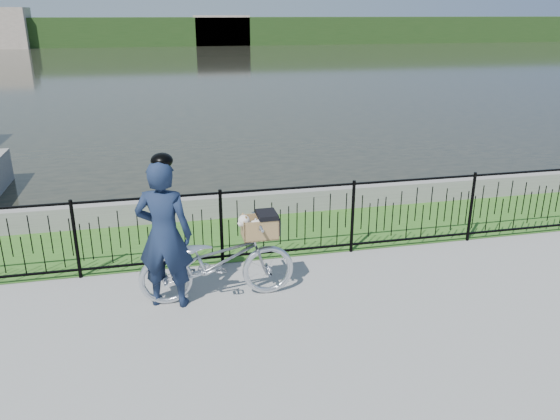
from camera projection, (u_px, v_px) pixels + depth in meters
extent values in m
plane|color=gray|center=(319.00, 310.00, 6.81)|extent=(120.00, 120.00, 0.00)
cube|color=#34651F|center=(275.00, 233.00, 9.19)|extent=(60.00, 2.00, 0.01)
plane|color=#26271E|center=(180.00, 67.00, 37.06)|extent=(120.00, 120.00, 0.00)
cube|color=gray|center=(263.00, 203.00, 10.04)|extent=(60.00, 0.30, 0.40)
cube|color=#244118|center=(167.00, 31.00, 61.30)|extent=(120.00, 6.00, 3.00)
cube|color=#AE9C8C|center=(221.00, 30.00, 61.14)|extent=(6.00, 3.00, 3.20)
imported|color=silver|center=(217.00, 261.00, 6.94)|extent=(1.98, 0.69, 1.04)
cube|color=black|center=(260.00, 237.00, 6.96)|extent=(0.38, 0.18, 0.02)
cube|color=olive|center=(260.00, 236.00, 6.96)|extent=(0.44, 0.32, 0.01)
cube|color=olive|center=(257.00, 223.00, 7.05)|extent=(0.44, 0.01, 0.26)
cube|color=olive|center=(262.00, 232.00, 6.77)|extent=(0.44, 0.02, 0.26)
cube|color=olive|center=(276.00, 226.00, 6.96)|extent=(0.02, 0.32, 0.26)
cube|color=olive|center=(243.00, 229.00, 6.87)|extent=(0.01, 0.32, 0.26)
cube|color=black|center=(267.00, 215.00, 6.88)|extent=(0.24, 0.33, 0.06)
cube|color=black|center=(277.00, 224.00, 6.95)|extent=(0.02, 0.33, 0.21)
ellipsoid|color=silver|center=(258.00, 227.00, 6.91)|extent=(0.31, 0.22, 0.20)
sphere|color=silver|center=(244.00, 221.00, 6.81)|extent=(0.15, 0.15, 0.15)
sphere|color=silver|center=(240.00, 224.00, 6.80)|extent=(0.07, 0.07, 0.07)
sphere|color=black|center=(238.00, 225.00, 6.78)|extent=(0.02, 0.02, 0.02)
cone|color=olive|center=(243.00, 215.00, 6.85)|extent=(0.06, 0.08, 0.08)
cone|color=olive|center=(246.00, 217.00, 6.76)|extent=(0.06, 0.08, 0.08)
imported|color=#15213B|center=(164.00, 235.00, 6.65)|extent=(0.79, 0.63, 1.89)
ellipsoid|color=black|center=(158.00, 161.00, 6.33)|extent=(0.26, 0.29, 0.18)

